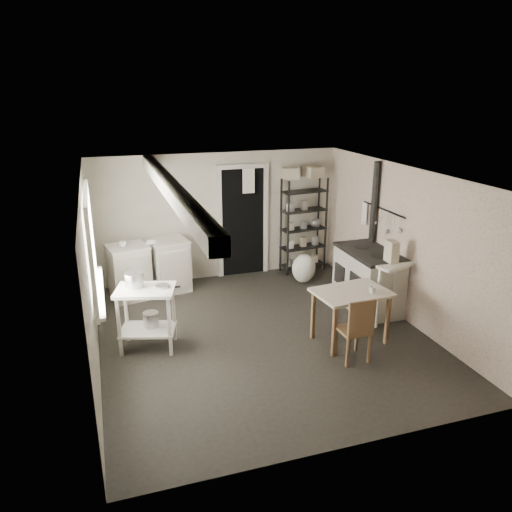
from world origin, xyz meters
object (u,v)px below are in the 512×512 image
object	(u,v)px
prep_table	(147,321)
chair	(354,325)
shelf_rack	(304,223)
flour_sack	(304,270)
base_cabinets	(150,268)
stockpot	(135,282)
stove	(368,282)
work_table	(350,316)

from	to	relation	value
prep_table	chair	xyz separation A→B (m)	(2.49, -1.11, 0.08)
shelf_rack	flour_sack	size ratio (longest dim) A/B	3.40
chair	base_cabinets	bearing A→B (deg)	125.07
stockpot	shelf_rack	size ratio (longest dim) A/B	0.15
shelf_rack	flour_sack	bearing A→B (deg)	-117.58
stove	stockpot	bearing A→B (deg)	-177.20
shelf_rack	flour_sack	xyz separation A→B (m)	(-0.23, -0.60, -0.71)
flour_sack	work_table	bearing A→B (deg)	-96.79
stove	flour_sack	distance (m)	1.44
prep_table	stockpot	bearing A→B (deg)	140.90
chair	prep_table	bearing A→B (deg)	154.45
stockpot	stove	xyz separation A→B (m)	(3.61, 0.16, -0.50)
chair	flour_sack	distance (m)	2.75
prep_table	flour_sack	size ratio (longest dim) A/B	1.65
stove	work_table	xyz separation A→B (m)	(-0.80, -0.92, -0.06)
prep_table	shelf_rack	bearing A→B (deg)	34.43
prep_table	base_cabinets	xyz separation A→B (m)	(0.25, 1.91, 0.06)
chair	stockpot	bearing A→B (deg)	153.65
stockpot	work_table	size ratio (longest dim) A/B	0.26
base_cabinets	shelf_rack	distance (m)	2.99
flour_sack	prep_table	bearing A→B (deg)	-151.78
stockpot	flour_sack	world-z (taller)	stockpot
stove	flour_sack	xyz separation A→B (m)	(-0.53, 1.33, -0.20)
prep_table	flour_sack	bearing A→B (deg)	28.22
stove	chair	bearing A→B (deg)	-125.75
shelf_rack	stove	bearing A→B (deg)	-87.71
work_table	flour_sack	world-z (taller)	work_table
work_table	chair	world-z (taller)	chair
prep_table	shelf_rack	world-z (taller)	shelf_rack
stockpot	chair	bearing A→B (deg)	-24.85
stove	chair	xyz separation A→B (m)	(-1.00, -1.37, 0.04)
prep_table	work_table	xyz separation A→B (m)	(2.69, -0.66, -0.02)
prep_table	work_table	world-z (taller)	prep_table
prep_table	stockpot	xyz separation A→B (m)	(-0.12, 0.10, 0.54)
stockpot	shelf_rack	world-z (taller)	shelf_rack
base_cabinets	prep_table	bearing A→B (deg)	-108.54
shelf_rack	chair	size ratio (longest dim) A/B	2.00
stockpot	shelf_rack	distance (m)	3.91
shelf_rack	chair	distance (m)	3.40
work_table	stockpot	bearing A→B (deg)	164.94
prep_table	base_cabinets	size ratio (longest dim) A/B	0.63
stockpot	chair	world-z (taller)	stockpot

